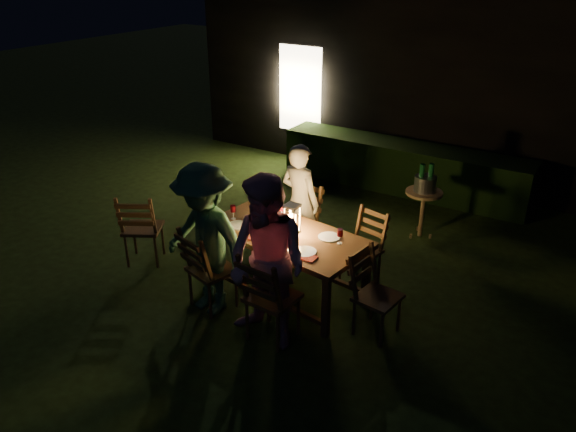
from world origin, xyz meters
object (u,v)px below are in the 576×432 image
Objects in this scene: chair_end at (375,309)px; ice_bucket at (425,184)px; chair_near_right at (271,312)px; side_table at (424,197)px; bottle_table at (269,216)px; bottle_bucket_a at (421,181)px; dining_table at (286,239)px; person_opp_left at (205,240)px; person_house_side at (300,202)px; person_opp_right at (267,264)px; chair_spare at (144,240)px; chair_far_right at (361,261)px; chair_near_left at (211,282)px; lantern at (292,220)px; chair_far_left at (297,235)px; bottle_bucket_b at (430,180)px.

chair_end is 2.51m from ice_bucket.
side_table is at bearing 83.98° from chair_near_right.
bottle_table reaches higher than bottle_bucket_a.
person_opp_left is at bearing -118.76° from dining_table.
person_opp_right is at bearing 118.76° from person_house_side.
person_opp_left is (-1.77, -0.59, 0.58)m from chair_end.
chair_near_right is 1.03× the size of chair_spare.
chair_far_right is at bearing 57.78° from person_opp_left.
bottle_bucket_a is at bearing -141.34° from side_table.
chair_near_right is at bearing 7.94° from chair_near_left.
person_house_side is at bearing 90.00° from person_opp_left.
lantern is 0.51× the size of side_table.
ice_bucket is at bearing 64.09° from bottle_table.
bottle_bucket_a is at bearing 78.00° from dining_table.
chair_near_left is at bearing -65.56° from chair_end.
chair_far_left is 1.88m from bottle_bucket_a.
person_opp_right reaches higher than person_opp_left.
bottle_bucket_a is at bearing -141.34° from bottle_bucket_b.
bottle_bucket_a is (2.74, 2.59, 0.54)m from chair_spare.
dining_table is 1.87× the size of chair_near_right.
bottle_bucket_b is (0.24, 1.61, 0.56)m from chair_far_right.
bottle_table is (0.30, 0.79, 0.06)m from person_opp_left.
bottle_table is 0.88× the size of bottle_bucket_b.
person_house_side reaches higher than bottle_bucket_a.
side_table is at bearing 77.19° from dining_table.
bottle_table reaches higher than chair_far_left.
bottle_table is (1.70, 0.40, 0.62)m from chair_spare.
chair_far_right is (0.30, 1.52, -0.04)m from chair_near_right.
lantern is at bearing 114.69° from person_opp_right.
bottle_bucket_b is at bearing -121.12° from chair_far_left.
bottle_table is (-1.47, 0.19, 0.64)m from chair_end.
chair_far_right is 1.67m from ice_bucket.
chair_near_left is 0.56m from person_opp_left.
chair_near_right reaches higher than side_table.
chair_spare is at bearing -136.65° from ice_bucket.
chair_near_right is 1.79m from chair_far_left.
chair_spare is (-2.60, -1.06, 0.03)m from chair_far_right.
dining_table is 1.29× the size of person_house_side.
bottle_bucket_a is at bearing 80.94° from chair_near_left.
chair_far_right is at bearing 36.37° from bottle_table.
person_opp_left reaches higher than chair_far_left.
chair_far_right is at bearing -98.45° from bottle_bucket_b.
chair_spare is 1.50× the size of side_table.
bottle_bucket_a is at bearing 73.26° from person_opp_left.
chair_far_left reaches higher than bottle_bucket_b.
chair_near_right is at bearing -99.77° from bottle_bucket_b.
chair_far_right is at bearing 47.66° from lantern.
person_house_side is (0.01, 0.05, 0.47)m from chair_far_left.
person_opp_left is at bearing -45.46° from chair_spare.
dining_table is 1.04m from chair_far_right.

